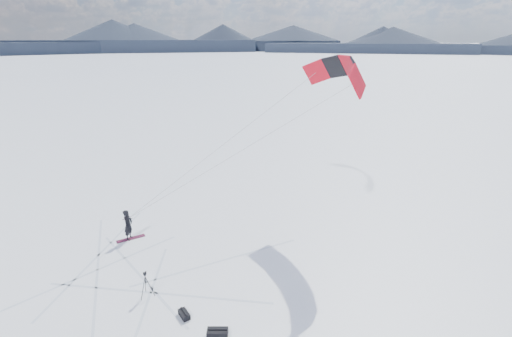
# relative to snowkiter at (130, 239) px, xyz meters

# --- Properties ---
(ground) EXTENTS (1800.00, 1800.00, 0.00)m
(ground) POSITION_rel_snowkiter_xyz_m (2.95, -4.55, 0.00)
(ground) COLOR white
(horizon_hills) EXTENTS (704.47, 706.88, 10.59)m
(horizon_hills) POSITION_rel_snowkiter_xyz_m (2.95, -4.55, 4.69)
(horizon_hills) COLOR black
(horizon_hills) RESTS_ON ground
(snow_tracks) EXTENTS (17.62, 10.25, 0.01)m
(snow_tracks) POSITION_rel_snowkiter_xyz_m (3.28, -4.54, 0.00)
(snow_tracks) COLOR #B1BED1
(snow_tracks) RESTS_ON ground
(snowkiter) EXTENTS (0.46, 0.69, 1.85)m
(snowkiter) POSITION_rel_snowkiter_xyz_m (0.00, 0.00, 0.00)
(snowkiter) COLOR black
(snowkiter) RESTS_ON ground
(snowboard) EXTENTS (1.48, 1.22, 0.04)m
(snowboard) POSITION_rel_snowkiter_xyz_m (0.06, 0.00, 0.02)
(snowboard) COLOR maroon
(snowboard) RESTS_ON ground
(tripod) EXTENTS (0.58, 0.65, 1.26)m
(tripod) POSITION_rel_snowkiter_xyz_m (2.96, -4.82, 0.81)
(tripod) COLOR black
(tripod) RESTS_ON ground
(gear_bag_a) EXTENTS (0.86, 0.47, 0.37)m
(gear_bag_a) POSITION_rel_snowkiter_xyz_m (6.66, -6.89, 0.16)
(gear_bag_a) COLOR black
(gear_bag_a) RESTS_ON ground
(gear_bag_b) EXTENTS (0.65, 0.70, 0.30)m
(gear_bag_b) POSITION_rel_snowkiter_xyz_m (5.03, -5.97, 0.13)
(gear_bag_b) COLOR black
(gear_bag_b) RESTS_ON ground
(power_kite) EXTENTS (13.44, 7.41, 8.94)m
(power_kite) POSITION_rel_snowkiter_xyz_m (11.98, 4.35, 9.28)
(power_kite) COLOR red
(power_kite) RESTS_ON ground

